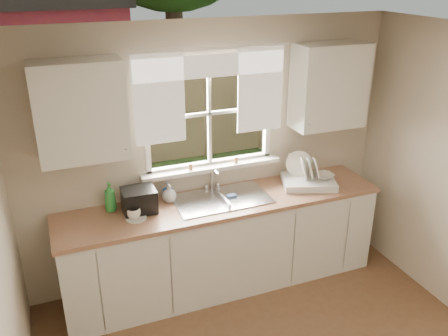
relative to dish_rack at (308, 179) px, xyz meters
name	(u,v)px	position (x,y,z in m)	size (l,w,h in m)	color
room_walls	(333,279)	(-0.91, -1.76, 0.27)	(3.62, 4.02, 2.50)	beige
ceiling	(349,57)	(-0.91, -1.69, 1.53)	(3.60, 4.00, 0.02)	silver
window	(210,131)	(-0.91, 0.31, 0.51)	(1.38, 0.16, 1.06)	white
curtains	(212,85)	(-0.91, 0.26, 0.96)	(1.50, 0.03, 0.81)	white
base_cabinets	(223,245)	(-0.91, -0.01, -0.54)	(3.00, 0.62, 0.87)	silver
countertop	(223,203)	(-0.91, -0.01, -0.08)	(3.04, 0.65, 0.04)	#9C6C4E
upper_cabinet_left	(80,111)	(-2.06, 0.13, 0.88)	(0.70, 0.33, 0.80)	silver
upper_cabinet_right	(329,86)	(0.24, 0.13, 0.88)	(0.70, 0.33, 0.80)	silver
wall_outlet	(292,159)	(-0.03, 0.29, 0.11)	(0.08, 0.01, 0.12)	beige
sill_jars	(214,163)	(-0.90, 0.25, 0.21)	(0.50, 0.04, 0.06)	brown
sink	(222,206)	(-0.91, 0.02, -0.13)	(0.88, 0.52, 0.40)	#B7B7BC
dish_rack	(308,179)	(0.00, 0.00, 0.00)	(0.60, 0.53, 0.31)	white
bowl	(324,176)	(0.14, -0.05, 0.03)	(0.19, 0.19, 0.05)	silver
soap_bottle_a	(110,197)	(-1.90, 0.18, 0.07)	(0.10, 0.10, 0.27)	green
soap_bottle_b	(168,191)	(-1.37, 0.20, 0.02)	(0.07, 0.08, 0.16)	#3677CB
soap_bottle_c	(169,193)	(-1.37, 0.16, 0.02)	(0.13, 0.13, 0.17)	beige
saucer	(136,218)	(-1.72, -0.06, -0.06)	(0.18, 0.18, 0.01)	beige
cup	(134,213)	(-1.74, -0.03, -0.01)	(0.12, 0.12, 0.09)	white
black_appliance	(139,200)	(-1.66, 0.08, 0.04)	(0.29, 0.25, 0.21)	black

